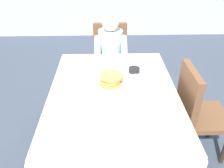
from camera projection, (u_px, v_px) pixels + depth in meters
ground_plane at (113, 150)px, 2.44m from camera, size 14.00×14.00×0.00m
dining_table_main at (113, 99)px, 2.10m from camera, size 1.12×1.52×0.74m
chair_diner at (110, 55)px, 3.15m from camera, size 0.44×0.45×0.93m
diner_person at (111, 50)px, 2.95m from camera, size 0.40×0.43×1.12m
chair_right_side at (196, 108)px, 2.18m from camera, size 0.45×0.44×0.93m
plate_breakfast at (111, 84)px, 2.12m from camera, size 0.28×0.28×0.02m
breakfast_stack at (111, 79)px, 2.09m from camera, size 0.21×0.22×0.10m
cup_coffee at (137, 80)px, 2.12m from camera, size 0.11×0.08×0.08m
bowl_butter at (134, 70)px, 2.32m from camera, size 0.11×0.11×0.04m
fork_left_of_plate at (90, 86)px, 2.10m from camera, size 0.02×0.18×0.00m
knife_right_of_plate at (132, 86)px, 2.11m from camera, size 0.02×0.20×0.00m
spoon_near_edge at (107, 106)px, 1.86m from camera, size 0.15×0.02×0.00m
napkin_folded at (72, 94)px, 2.00m from camera, size 0.19×0.15×0.01m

